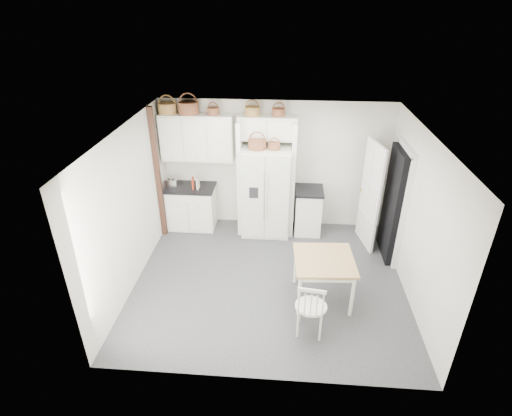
{
  "coord_description": "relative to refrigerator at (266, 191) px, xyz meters",
  "views": [
    {
      "loc": [
        0.21,
        -5.44,
        4.32
      ],
      "look_at": [
        -0.25,
        0.4,
        1.18
      ],
      "focal_mm": 28.0,
      "sensor_mm": 36.0,
      "label": 1
    }
  ],
  "objects": [
    {
      "name": "fridge_panel_right",
      "position": [
        0.51,
        0.06,
        0.25
      ],
      "size": [
        0.08,
        0.6,
        2.3
      ],
      "primitive_type": "cube",
      "color": "white",
      "rests_on": "floor"
    },
    {
      "name": "door_slab",
      "position": [
        1.95,
        -0.31,
        0.12
      ],
      "size": [
        0.21,
        0.79,
        2.05
      ],
      "primitive_type": "cube",
      "rotation": [
        0.0,
        0.0,
        -1.36
      ],
      "color": "white",
      "rests_on": "floor"
    },
    {
      "name": "basket_upper_b",
      "position": [
        -1.47,
        0.19,
        1.56
      ],
      "size": [
        0.38,
        0.38,
        0.22
      ],
      "primitive_type": "cylinder",
      "color": "#552717",
      "rests_on": "upper_cabinet"
    },
    {
      "name": "trim_post",
      "position": [
        -2.05,
        -0.29,
        0.4
      ],
      "size": [
        0.09,
        0.09,
        2.6
      ],
      "primitive_type": "cube",
      "color": "#371D0F",
      "rests_on": "floor"
    },
    {
      "name": "basket_upper_a",
      "position": [
        -1.87,
        0.19,
        1.54
      ],
      "size": [
        0.34,
        0.34,
        0.19
      ],
      "primitive_type": "cylinder",
      "color": "brown",
      "rests_on": "upper_cabinet"
    },
    {
      "name": "cookbook_red",
      "position": [
        -1.45,
        -0.02,
        0.12
      ],
      "size": [
        0.05,
        0.16,
        0.23
      ],
      "primitive_type": "cube",
      "rotation": [
        0.0,
        0.0,
        0.13
      ],
      "color": "maroon",
      "rests_on": "counter_left"
    },
    {
      "name": "toaster",
      "position": [
        -1.89,
        -0.02,
        0.1
      ],
      "size": [
        0.28,
        0.17,
        0.18
      ],
      "primitive_type": "cube",
      "rotation": [
        0.0,
        0.0,
        -0.09
      ],
      "color": "silver",
      "rests_on": "counter_left"
    },
    {
      "name": "basket_bridge_a",
      "position": [
        -0.29,
        0.19,
        1.53
      ],
      "size": [
        0.28,
        0.28,
        0.16
      ],
      "primitive_type": "cylinder",
      "color": "brown",
      "rests_on": "bridge_cabinet"
    },
    {
      "name": "cookbook_cream",
      "position": [
        -1.35,
        -0.02,
        0.12
      ],
      "size": [
        0.04,
        0.15,
        0.22
      ],
      "primitive_type": "cube",
      "rotation": [
        0.0,
        0.0,
        -0.06
      ],
      "color": "beige",
      "rests_on": "counter_left"
    },
    {
      "name": "counter_right",
      "position": [
        0.85,
        0.06,
        0.02
      ],
      "size": [
        0.55,
        0.65,
        0.04
      ],
      "primitive_type": "cube",
      "color": "black",
      "rests_on": "base_cab_right"
    },
    {
      "name": "windsor_chair",
      "position": [
        0.79,
        -2.76,
        -0.44
      ],
      "size": [
        0.5,
        0.46,
        0.92
      ],
      "primitive_type": "cube",
      "rotation": [
        0.0,
        0.0,
        -0.12
      ],
      "color": "white",
      "rests_on": "floor"
    },
    {
      "name": "bridge_cabinet",
      "position": [
        -0.0,
        0.19,
        1.22
      ],
      "size": [
        1.12,
        0.34,
        0.45
      ],
      "primitive_type": "cube",
      "color": "white",
      "rests_on": "wall_back"
    },
    {
      "name": "refrigerator",
      "position": [
        0.0,
        0.0,
        0.0
      ],
      "size": [
        0.93,
        0.75,
        1.8
      ],
      "primitive_type": "cube",
      "color": "silver",
      "rests_on": "floor"
    },
    {
      "name": "counter_left",
      "position": [
        -1.53,
        0.06,
        -0.01
      ],
      "size": [
        0.98,
        0.63,
        0.04
      ],
      "primitive_type": "cube",
      "color": "black",
      "rests_on": "base_cab_left"
    },
    {
      "name": "base_cab_left",
      "position": [
        -1.53,
        0.06,
        -0.47
      ],
      "size": [
        0.94,
        0.59,
        0.87
      ],
      "primitive_type": "cube",
      "color": "white",
      "rests_on": "floor"
    },
    {
      "name": "floor",
      "position": [
        0.15,
        -1.64,
        -0.9
      ],
      "size": [
        4.5,
        4.5,
        0.0
      ],
      "primitive_type": "plane",
      "color": "#2E2E35",
      "rests_on": "ground"
    },
    {
      "name": "upper_cabinet",
      "position": [
        -1.35,
        0.19,
        1.0
      ],
      "size": [
        1.4,
        0.34,
        0.9
      ],
      "primitive_type": "cube",
      "color": "white",
      "rests_on": "wall_back"
    },
    {
      "name": "ceiling",
      "position": [
        0.15,
        -1.64,
        1.7
      ],
      "size": [
        4.5,
        4.5,
        0.0
      ],
      "primitive_type": "plane",
      "color": "white",
      "rests_on": "wall_back"
    },
    {
      "name": "basket_fridge_b",
      "position": [
        0.14,
        -0.1,
        0.96
      ],
      "size": [
        0.22,
        0.22,
        0.12
      ],
      "primitive_type": "cylinder",
      "color": "#552717",
      "rests_on": "refrigerator"
    },
    {
      "name": "basket_upper_c",
      "position": [
        -1.02,
        0.19,
        1.51
      ],
      "size": [
        0.22,
        0.22,
        0.13
      ],
      "primitive_type": "cylinder",
      "color": "#552717",
      "rests_on": "upper_cabinet"
    },
    {
      "name": "wall_right",
      "position": [
        2.4,
        -1.64,
        0.4
      ],
      "size": [
        0.0,
        4.0,
        4.0
      ],
      "primitive_type": "plane",
      "rotation": [
        1.57,
        0.0,
        -1.57
      ],
      "color": "beige",
      "rests_on": "floor"
    },
    {
      "name": "dining_table",
      "position": [
        1.01,
        -2.02,
        -0.52
      ],
      "size": [
        0.96,
        0.96,
        0.75
      ],
      "primitive_type": "cube",
      "rotation": [
        0.0,
        0.0,
        0.06
      ],
      "color": "#A78744",
      "rests_on": "floor"
    },
    {
      "name": "basket_bridge_b",
      "position": [
        0.2,
        0.19,
        1.52
      ],
      "size": [
        0.24,
        0.24,
        0.14
      ],
      "primitive_type": "cylinder",
      "color": "#552717",
      "rests_on": "bridge_cabinet"
    },
    {
      "name": "wall_left",
      "position": [
        -2.1,
        -1.64,
        0.4
      ],
      "size": [
        0.0,
        4.0,
        4.0
      ],
      "primitive_type": "plane",
      "rotation": [
        1.57,
        0.0,
        1.57
      ],
      "color": "beige",
      "rests_on": "floor"
    },
    {
      "name": "fridge_panel_left",
      "position": [
        -0.51,
        0.06,
        0.25
      ],
      "size": [
        0.08,
        0.6,
        2.3
      ],
      "primitive_type": "cube",
      "color": "white",
      "rests_on": "floor"
    },
    {
      "name": "base_cab_right",
      "position": [
        0.85,
        0.06,
        -0.45
      ],
      "size": [
        0.51,
        0.61,
        0.9
      ],
      "primitive_type": "cube",
      "color": "white",
      "rests_on": "floor"
    },
    {
      "name": "wall_back",
      "position": [
        0.15,
        0.36,
        0.4
      ],
      "size": [
        4.5,
        0.0,
        4.5
      ],
      "primitive_type": "plane",
      "rotation": [
        1.57,
        0.0,
        0.0
      ],
      "color": "beige",
      "rests_on": "floor"
    },
    {
      "name": "basket_fridge_a",
      "position": [
        -0.17,
        -0.1,
        0.99
      ],
      "size": [
        0.33,
        0.33,
        0.18
      ],
      "primitive_type": "cylinder",
      "color": "#552717",
      "rests_on": "refrigerator"
    },
    {
      "name": "doorway_void",
      "position": [
        2.31,
        -0.64,
        0.12
      ],
      "size": [
        0.18,
        0.85,
        2.05
      ],
      "primitive_type": "cube",
      "color": "black",
      "rests_on": "floor"
    }
  ]
}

